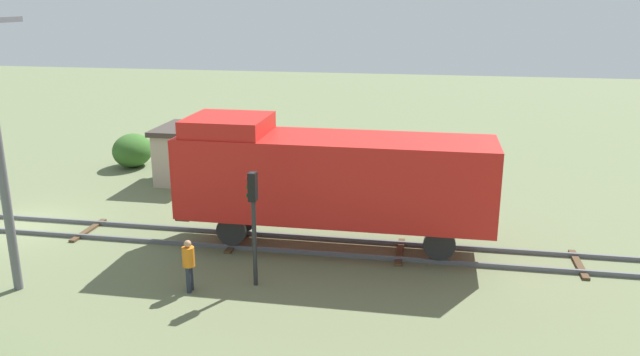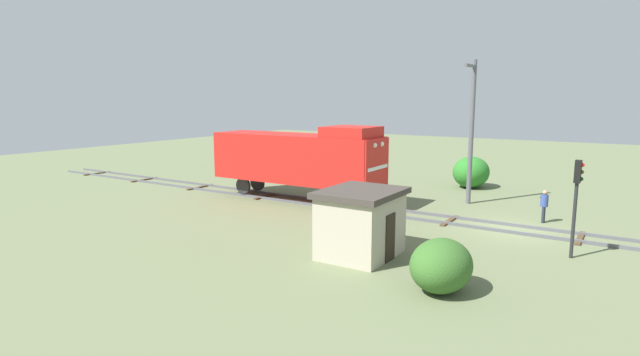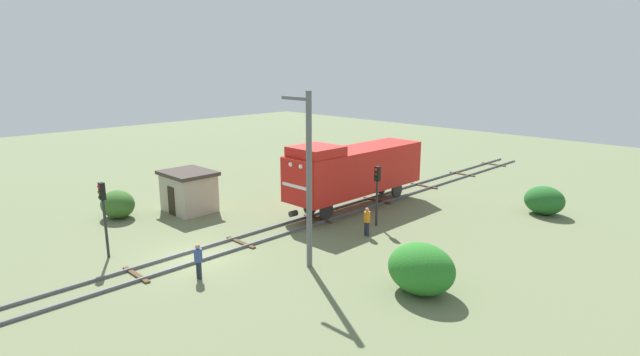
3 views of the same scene
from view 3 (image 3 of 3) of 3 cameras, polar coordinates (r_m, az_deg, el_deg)
ground_plane at (r=26.81m, az=-14.33°, el=-8.86°), size 109.40×109.40×0.00m
railway_track at (r=26.79m, az=-14.34°, el=-8.72°), size 2.40×72.93×0.16m
locomotive at (r=33.83m, az=3.96°, el=1.04°), size 2.90×11.60×4.60m
traffic_signal_near at (r=27.47m, az=-23.53°, el=-2.92°), size 0.32×0.34×3.98m
traffic_signal_mid at (r=30.39m, az=6.55°, el=-0.74°), size 0.32×0.34×3.72m
worker_near_track at (r=24.00m, az=-13.74°, el=-8.93°), size 0.38×0.38×1.70m
worker_by_signal at (r=28.95m, az=5.39°, el=-4.74°), size 0.38×0.38×1.70m
catenary_mast at (r=23.68m, az=-1.36°, el=0.16°), size 1.94×0.28×8.59m
relay_hut at (r=34.64m, az=-14.76°, el=-1.43°), size 3.50×2.90×2.74m
bush_near at (r=22.41m, az=11.49°, el=-10.12°), size 3.06×2.51×2.23m
bush_mid at (r=34.73m, az=-22.12°, el=-2.79°), size 2.47×2.02×1.79m
bush_far at (r=36.08m, az=24.26°, el=-2.35°), size 2.58×2.11×1.88m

